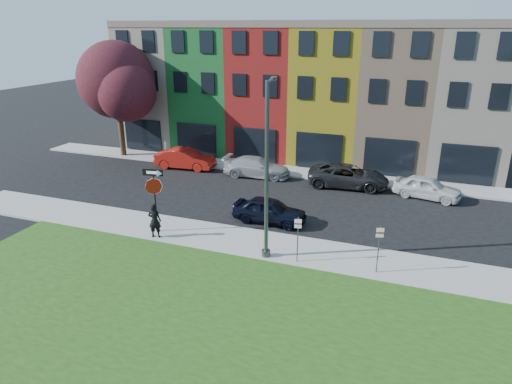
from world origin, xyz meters
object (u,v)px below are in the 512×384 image
at_px(man, 155,221).
at_px(sedan_near, 270,210).
at_px(stop_sign, 154,188).
at_px(street_lamp, 267,172).

relative_size(man, sedan_near, 0.44).
relative_size(stop_sign, sedan_near, 0.82).
xyz_separation_m(sedan_near, street_lamp, (1.13, -3.78, 3.44)).
distance_m(sedan_near, street_lamp, 5.23).
distance_m(man, sedan_near, 6.17).
bearing_deg(man, sedan_near, -153.42).
xyz_separation_m(stop_sign, street_lamp, (6.12, -0.40, 1.61)).
height_order(man, street_lamp, street_lamp).
height_order(man, sedan_near, man).
bearing_deg(sedan_near, stop_sign, 126.03).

